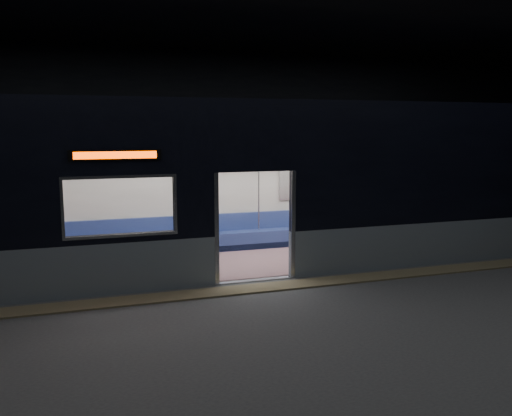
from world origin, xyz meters
TOP-DOWN VIEW (x-y plane):
  - station_floor at (0.00, 0.00)m, footprint 24.00×14.00m
  - station_envelope at (0.00, 0.00)m, footprint 24.00×14.00m
  - tactile_strip at (0.00, 0.55)m, footprint 22.80×0.50m
  - metro_car at (-0.00, 2.54)m, footprint 18.00×3.04m
  - passenger at (2.58, 3.55)m, footprint 0.38×0.66m
  - handbag at (2.61, 3.33)m, footprint 0.36×0.33m
  - transit_map at (2.10, 3.85)m, footprint 1.01×0.03m

SIDE VIEW (x-z plane):
  - station_floor at x=0.00m, z-range -0.01..0.00m
  - tactile_strip at x=0.00m, z-range 0.00..0.03m
  - handbag at x=2.61m, z-range 0.60..0.74m
  - passenger at x=2.58m, z-range 0.12..1.44m
  - transit_map at x=2.10m, z-range 1.15..1.80m
  - metro_car at x=0.00m, z-range 0.17..3.52m
  - station_envelope at x=0.00m, z-range 1.16..6.16m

